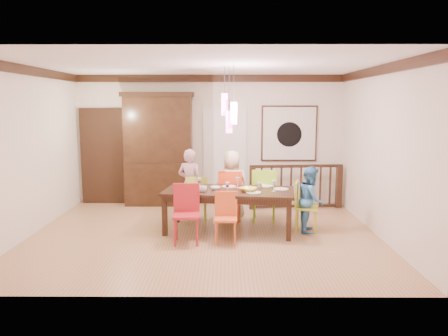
{
  "coord_description": "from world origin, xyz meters",
  "views": [
    {
      "loc": [
        0.39,
        -7.38,
        2.26
      ],
      "look_at": [
        0.34,
        0.38,
        1.12
      ],
      "focal_mm": 35.0,
      "sensor_mm": 36.0,
      "label": 1
    }
  ],
  "objects_px": {
    "dining_table": "(229,194)",
    "china_hutch": "(159,149)",
    "person_far_left": "(190,184)",
    "person_far_mid": "(232,185)",
    "person_end_right": "(311,199)",
    "chair_far_left": "(197,195)",
    "chair_end_right": "(307,203)",
    "balustrade": "(296,186)"
  },
  "relations": [
    {
      "from": "china_hutch",
      "to": "person_end_right",
      "type": "distance_m",
      "value": 3.74
    },
    {
      "from": "chair_far_left",
      "to": "person_end_right",
      "type": "xyz_separation_m",
      "value": [
        2.08,
        -0.73,
        0.08
      ]
    },
    {
      "from": "balustrade",
      "to": "person_end_right",
      "type": "distance_m",
      "value": 1.76
    },
    {
      "from": "chair_end_right",
      "to": "china_hutch",
      "type": "bearing_deg",
      "value": 68.54
    },
    {
      "from": "dining_table",
      "to": "chair_end_right",
      "type": "bearing_deg",
      "value": 7.71
    },
    {
      "from": "chair_far_left",
      "to": "person_far_mid",
      "type": "distance_m",
      "value": 0.71
    },
    {
      "from": "chair_end_right",
      "to": "balustrade",
      "type": "xyz_separation_m",
      "value": [
        0.08,
        1.73,
        -0.01
      ]
    },
    {
      "from": "china_hutch",
      "to": "person_far_mid",
      "type": "xyz_separation_m",
      "value": [
        1.62,
        -1.27,
        -0.57
      ]
    },
    {
      "from": "chair_end_right",
      "to": "person_end_right",
      "type": "bearing_deg",
      "value": -101.28
    },
    {
      "from": "china_hutch",
      "to": "person_far_mid",
      "type": "bearing_deg",
      "value": -38.12
    },
    {
      "from": "chair_far_left",
      "to": "chair_end_right",
      "type": "xyz_separation_m",
      "value": [
        2.01,
        -0.7,
        -0.0
      ]
    },
    {
      "from": "dining_table",
      "to": "china_hutch",
      "type": "distance_m",
      "value": 2.66
    },
    {
      "from": "balustrade",
      "to": "person_far_mid",
      "type": "relative_size",
      "value": 1.49
    },
    {
      "from": "chair_far_left",
      "to": "person_end_right",
      "type": "distance_m",
      "value": 2.2
    },
    {
      "from": "dining_table",
      "to": "china_hutch",
      "type": "relative_size",
      "value": 0.95
    },
    {
      "from": "chair_far_left",
      "to": "dining_table",
      "type": "bearing_deg",
      "value": 126.03
    },
    {
      "from": "balustrade",
      "to": "person_far_mid",
      "type": "xyz_separation_m",
      "value": [
        -1.41,
        -0.93,
        0.19
      ]
    },
    {
      "from": "dining_table",
      "to": "chair_end_right",
      "type": "distance_m",
      "value": 1.4
    },
    {
      "from": "balustrade",
      "to": "person_far_mid",
      "type": "bearing_deg",
      "value": -151.14
    },
    {
      "from": "chair_far_left",
      "to": "person_far_left",
      "type": "xyz_separation_m",
      "value": [
        -0.14,
        0.14,
        0.19
      ]
    },
    {
      "from": "person_far_left",
      "to": "person_end_right",
      "type": "xyz_separation_m",
      "value": [
        2.21,
        -0.87,
        -0.11
      ]
    },
    {
      "from": "balustrade",
      "to": "person_end_right",
      "type": "xyz_separation_m",
      "value": [
        -0.01,
        -1.76,
        0.09
      ]
    },
    {
      "from": "china_hutch",
      "to": "person_far_left",
      "type": "distance_m",
      "value": 1.57
    },
    {
      "from": "dining_table",
      "to": "chair_end_right",
      "type": "relative_size",
      "value": 2.69
    },
    {
      "from": "chair_end_right",
      "to": "person_far_left",
      "type": "xyz_separation_m",
      "value": [
        -2.15,
        0.84,
        0.19
      ]
    },
    {
      "from": "chair_far_left",
      "to": "chair_end_right",
      "type": "height_order",
      "value": "chair_far_left"
    },
    {
      "from": "person_far_mid",
      "to": "person_end_right",
      "type": "height_order",
      "value": "person_far_mid"
    },
    {
      "from": "chair_far_left",
      "to": "person_far_mid",
      "type": "relative_size",
      "value": 0.65
    },
    {
      "from": "chair_end_right",
      "to": "china_hutch",
      "type": "distance_m",
      "value": 3.68
    },
    {
      "from": "dining_table",
      "to": "balustrade",
      "type": "distance_m",
      "value": 2.27
    },
    {
      "from": "chair_far_left",
      "to": "person_far_left",
      "type": "distance_m",
      "value": 0.27
    },
    {
      "from": "chair_end_right",
      "to": "person_far_mid",
      "type": "height_order",
      "value": "person_far_mid"
    },
    {
      "from": "dining_table",
      "to": "person_far_left",
      "type": "bearing_deg",
      "value": 139.6
    },
    {
      "from": "china_hutch",
      "to": "person_end_right",
      "type": "bearing_deg",
      "value": -34.91
    },
    {
      "from": "china_hutch",
      "to": "person_end_right",
      "type": "height_order",
      "value": "china_hutch"
    },
    {
      "from": "chair_end_right",
      "to": "person_far_mid",
      "type": "xyz_separation_m",
      "value": [
        -1.33,
        0.8,
        0.18
      ]
    },
    {
      "from": "person_far_mid",
      "to": "person_end_right",
      "type": "bearing_deg",
      "value": 152.34
    },
    {
      "from": "china_hutch",
      "to": "person_end_right",
      "type": "xyz_separation_m",
      "value": [
        3.02,
        -2.1,
        -0.67
      ]
    },
    {
      "from": "chair_end_right",
      "to": "dining_table",
      "type": "bearing_deg",
      "value": 103.82
    },
    {
      "from": "chair_end_right",
      "to": "person_end_right",
      "type": "distance_m",
      "value": 0.11
    },
    {
      "from": "person_end_right",
      "to": "balustrade",
      "type": "bearing_deg",
      "value": 11.62
    },
    {
      "from": "person_far_mid",
      "to": "person_end_right",
      "type": "distance_m",
      "value": 1.63
    }
  ]
}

